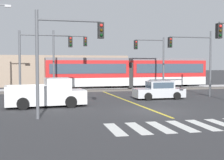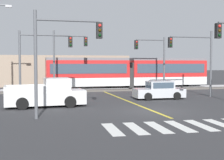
{
  "view_description": "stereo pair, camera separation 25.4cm",
  "coord_description": "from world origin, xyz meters",
  "views": [
    {
      "loc": [
        -7.61,
        -18.28,
        3.02
      ],
      "look_at": [
        -0.84,
        7.04,
        1.6
      ],
      "focal_mm": 50.0,
      "sensor_mm": 36.0,
      "label": 1
    },
    {
      "loc": [
        -7.37,
        -18.34,
        3.02
      ],
      "look_at": [
        -0.84,
        7.04,
        1.6
      ],
      "focal_mm": 50.0,
      "sensor_mm": 36.0,
      "label": 2
    }
  ],
  "objects": [
    {
      "name": "ground_plane",
      "position": [
        0.0,
        0.0,
        0.0
      ],
      "size": [
        200.0,
        200.0,
        0.0
      ],
      "primitive_type": "plane",
      "color": "#333335"
    },
    {
      "name": "track_bed",
      "position": [
        0.0,
        15.63,
        0.09
      ],
      "size": [
        120.0,
        4.0,
        0.18
      ],
      "primitive_type": "cube",
      "color": "#56514C",
      "rests_on": "ground"
    },
    {
      "name": "rail_near",
      "position": [
        0.0,
        14.91,
        0.23
      ],
      "size": [
        120.0,
        0.08,
        0.1
      ],
      "primitive_type": "cube",
      "color": "#939399",
      "rests_on": "track_bed"
    },
    {
      "name": "rail_far",
      "position": [
        0.0,
        16.35,
        0.23
      ],
      "size": [
        120.0,
        0.08,
        0.1
      ],
      "primitive_type": "cube",
      "color": "#939399",
      "rests_on": "track_bed"
    },
    {
      "name": "light_rail_tram",
      "position": [
        3.32,
        15.63,
        2.05
      ],
      "size": [
        18.5,
        2.64,
        3.43
      ],
      "color": "silver",
      "rests_on": "track_bed"
    },
    {
      "name": "crosswalk_stripe_0",
      "position": [
        -3.85,
        -4.72,
        0.0
      ],
      "size": [
        0.67,
        2.82,
        0.01
      ],
      "primitive_type": "cube",
      "rotation": [
        0.0,
        0.0,
        -0.04
      ],
      "color": "silver",
      "rests_on": "ground"
    },
    {
      "name": "crosswalk_stripe_1",
      "position": [
        -2.75,
        -4.76,
        0.0
      ],
      "size": [
        0.67,
        2.82,
        0.01
      ],
      "primitive_type": "cube",
      "rotation": [
        0.0,
        0.0,
        -0.04
      ],
      "color": "silver",
      "rests_on": "ground"
    },
    {
      "name": "crosswalk_stripe_2",
      "position": [
        -1.65,
        -4.81,
        0.0
      ],
      "size": [
        0.67,
        2.82,
        0.01
      ],
      "primitive_type": "cube",
      "rotation": [
        0.0,
        0.0,
        -0.04
      ],
      "color": "silver",
      "rests_on": "ground"
    },
    {
      "name": "crosswalk_stripe_3",
      "position": [
        -0.55,
        -4.85,
        0.0
      ],
      "size": [
        0.67,
        2.82,
        0.01
      ],
      "primitive_type": "cube",
      "rotation": [
        0.0,
        0.0,
        -0.04
      ],
      "color": "silver",
      "rests_on": "ground"
    },
    {
      "name": "crosswalk_stripe_4",
      "position": [
        0.55,
        -4.89,
        0.0
      ],
      "size": [
        0.67,
        2.82,
        0.01
      ],
      "primitive_type": "cube",
      "rotation": [
        0.0,
        0.0,
        -0.04
      ],
      "color": "silver",
      "rests_on": "ground"
    },
    {
      "name": "crosswalk_stripe_5",
      "position": [
        1.65,
        -4.93,
        0.0
      ],
      "size": [
        0.67,
        2.82,
        0.01
      ],
      "primitive_type": "cube",
      "rotation": [
        0.0,
        0.0,
        -0.04
      ],
      "color": "silver",
      "rests_on": "ground"
    },
    {
      "name": "lane_centre_line",
      "position": [
        0.0,
        5.38,
        0.0
      ],
      "size": [
        0.2,
        16.5,
        0.01
      ],
      "primitive_type": "cube",
      "color": "gold",
      "rests_on": "ground"
    },
    {
      "name": "sedan_crossing",
      "position": [
        3.0,
        6.01,
        0.7
      ],
      "size": [
        4.24,
        2.0,
        1.52
      ],
      "color": "#B7BABF",
      "rests_on": "ground"
    },
    {
      "name": "pickup_truck",
      "position": [
        -6.37,
        3.59,
        0.84
      ],
      "size": [
        5.5,
        2.45,
        1.98
      ],
      "color": "silver",
      "rests_on": "ground"
    },
    {
      "name": "traffic_light_far_right",
      "position": [
        4.58,
        11.08,
        3.77
      ],
      "size": [
        3.25,
        0.38,
        5.64
      ],
      "color": "#515459",
      "rests_on": "ground"
    },
    {
      "name": "traffic_light_mid_left",
      "position": [
        -6.78,
        7.3,
        3.79
      ],
      "size": [
        4.25,
        0.38,
        5.58
      ],
      "color": "#515459",
      "rests_on": "ground"
    },
    {
      "name": "traffic_light_near_left",
      "position": [
        -5.89,
        -1.1,
        3.85
      ],
      "size": [
        3.75,
        0.38,
        5.85
      ],
      "color": "#515459",
      "rests_on": "ground"
    },
    {
      "name": "traffic_light_far_left",
      "position": [
        -4.29,
        11.29,
        3.96
      ],
      "size": [
        3.25,
        0.38,
        6.07
      ],
      "color": "#515459",
      "rests_on": "ground"
    },
    {
      "name": "traffic_light_mid_right",
      "position": [
        6.78,
        6.59,
        3.87
      ],
      "size": [
        4.25,
        0.38,
        5.9
      ],
      "color": "#515459",
      "rests_on": "ground"
    },
    {
      "name": "building_backdrop_far",
      "position": [
        -3.05,
        25.38,
        2.02
      ],
      "size": [
        17.19,
        6.0,
        4.05
      ],
      "primitive_type": "cube",
      "color": "gray",
      "rests_on": "ground"
    }
  ]
}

